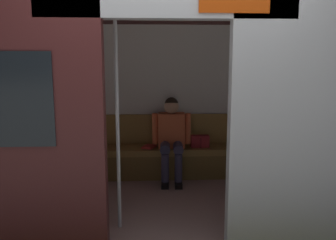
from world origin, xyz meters
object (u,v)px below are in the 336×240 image
object	(u,v)px
book	(149,147)
grab_pole_door	(117,122)
bench_seat	(161,155)
train_car	(156,75)
handbag	(200,141)
person_seated	(172,133)

from	to	relation	value
book	grab_pole_door	world-z (taller)	grab_pole_door
bench_seat	book	size ratio (longest dim) A/B	14.54
train_car	grab_pole_door	size ratio (longest dim) A/B	2.94
handbag	book	distance (m)	0.74
person_seated	handbag	xyz separation A→B (m)	(-0.42, -0.08, -0.14)
book	train_car	bearing A→B (deg)	119.59
bench_seat	person_seated	xyz separation A→B (m)	(-0.15, 0.05, 0.33)
bench_seat	book	world-z (taller)	book
train_car	handbag	distance (m)	1.50
book	handbag	bearing A→B (deg)	-155.55
person_seated	handbag	bearing A→B (deg)	-169.50
train_car	bench_seat	xyz separation A→B (m)	(-0.08, -0.89, -1.17)
train_car	grab_pole_door	world-z (taller)	train_car
person_seated	grab_pole_door	world-z (taller)	grab_pole_door
train_car	grab_pole_door	bearing A→B (deg)	59.23
bench_seat	grab_pole_door	size ratio (longest dim) A/B	1.47
person_seated	train_car	bearing A→B (deg)	74.56
person_seated	grab_pole_door	size ratio (longest dim) A/B	0.54
train_car	person_seated	size ratio (longest dim) A/B	5.48
bench_seat	handbag	bearing A→B (deg)	-177.52
train_car	bench_seat	distance (m)	1.48
bench_seat	grab_pole_door	xyz separation A→B (m)	(0.46, 1.54, 0.75)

